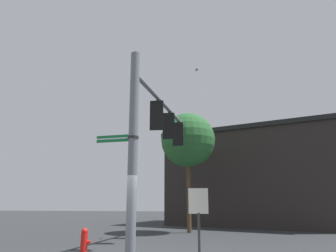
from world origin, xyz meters
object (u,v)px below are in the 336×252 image
object	(u,v)px
bird_flying	(197,70)
street_name_sign	(124,138)
fire_hydrant	(84,240)
traffic_light_mid_outer	(178,135)
traffic_light_mid_inner	(169,127)
traffic_light_nearest_pole	(157,116)
historical_marker	(199,213)

from	to	relation	value
bird_flying	street_name_sign	bearing A→B (deg)	-110.14
fire_hydrant	bird_flying	bearing A→B (deg)	49.29
traffic_light_mid_outer	street_name_sign	size ratio (longest dim) A/B	0.92
traffic_light_mid_inner	traffic_light_mid_outer	size ratio (longest dim) A/B	1.00
street_name_sign	fire_hydrant	bearing A→B (deg)	137.56
bird_flying	traffic_light_nearest_pole	bearing A→B (deg)	-112.97
fire_hydrant	traffic_light_nearest_pole	bearing A→B (deg)	20.69
street_name_sign	traffic_light_nearest_pole	bearing A→B (deg)	74.31
traffic_light_mid_outer	historical_marker	distance (m)	6.83
traffic_light_nearest_pole	traffic_light_mid_outer	distance (m)	3.66
traffic_light_mid_outer	fire_hydrant	bearing A→B (deg)	-122.94
traffic_light_mid_inner	bird_flying	xyz separation A→B (m)	(1.30, 1.88, 3.60)
traffic_light_mid_outer	historical_marker	world-z (taller)	traffic_light_mid_outer
traffic_light_nearest_pole	fire_hydrant	bearing A→B (deg)	-159.31
bird_flying	fire_hydrant	size ratio (longest dim) A/B	0.39
street_name_sign	bird_flying	xyz separation A→B (m)	(2.26, 6.15, 4.96)
traffic_light_nearest_pole	fire_hydrant	world-z (taller)	traffic_light_nearest_pole
traffic_light_nearest_pole	fire_hydrant	xyz separation A→B (m)	(-2.39, -0.90, -4.63)
traffic_light_mid_inner	bird_flying	size ratio (longest dim) A/B	4.07
traffic_light_nearest_pole	bird_flying	bearing A→B (deg)	67.03
historical_marker	street_name_sign	bearing A→B (deg)	-170.06
bird_flying	traffic_light_mid_inner	bearing A→B (deg)	-124.50
street_name_sign	fire_hydrant	size ratio (longest dim) A/B	1.73
street_name_sign	fire_hydrant	distance (m)	4.00
bird_flying	historical_marker	distance (m)	9.24
historical_marker	fire_hydrant	bearing A→B (deg)	163.96
bird_flying	fire_hydrant	distance (m)	10.22
traffic_light_mid_outer	bird_flying	bearing A→B (deg)	4.17
traffic_light_nearest_pole	traffic_light_mid_inner	bearing A→B (deg)	81.49
traffic_light_nearest_pole	traffic_light_mid_outer	bearing A→B (deg)	81.49
street_name_sign	traffic_light_mid_outer	bearing A→B (deg)	78.54
traffic_light_nearest_pole	street_name_sign	size ratio (longest dim) A/B	0.92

